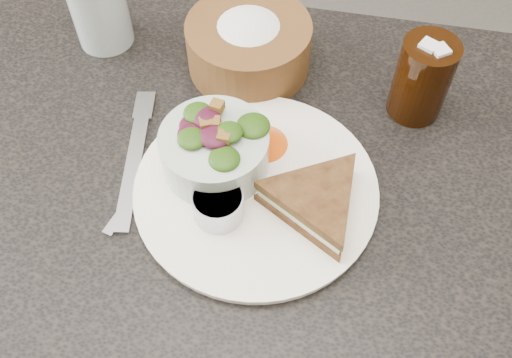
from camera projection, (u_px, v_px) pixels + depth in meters
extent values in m
plane|color=#4A4845|center=(254.00, 357.00, 1.35)|extent=(6.00, 6.00, 0.00)
cube|color=black|center=(253.00, 294.00, 1.04)|extent=(1.00, 0.70, 0.75)
cylinder|color=white|center=(256.00, 190.00, 0.72)|extent=(0.30, 0.30, 0.01)
cylinder|color=#A4A9B4|center=(218.00, 205.00, 0.68)|extent=(0.08, 0.08, 0.04)
cone|color=#EB530C|center=(264.00, 137.00, 0.74)|extent=(0.08, 0.08, 0.03)
cube|color=gray|center=(133.00, 164.00, 0.74)|extent=(0.05, 0.21, 0.01)
cube|color=gray|center=(151.00, 173.00, 0.74)|extent=(0.06, 0.20, 0.00)
cylinder|color=#A3B4BA|center=(98.00, 6.00, 0.83)|extent=(0.11, 0.11, 0.13)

